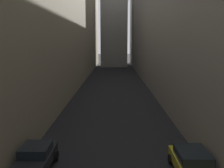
# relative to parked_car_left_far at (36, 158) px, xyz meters

# --- Properties ---
(ground_plane) EXTENTS (264.00, 264.00, 0.00)m
(ground_plane) POSITION_rel_parked_car_left_far_xyz_m (4.40, 25.00, -0.78)
(ground_plane) COLOR black
(building_block_left) EXTENTS (12.13, 108.00, 22.13)m
(building_block_left) POSITION_rel_parked_car_left_far_xyz_m (-7.16, 27.00, 10.28)
(building_block_left) COLOR gray
(building_block_left) RESTS_ON ground
(building_block_right) EXTENTS (12.13, 108.00, 21.31)m
(building_block_right) POSITION_rel_parked_car_left_far_xyz_m (15.97, 27.00, 9.88)
(building_block_right) COLOR slate
(building_block_right) RESTS_ON ground
(parked_car_left_far) EXTENTS (1.94, 4.13, 1.51)m
(parked_car_left_far) POSITION_rel_parked_car_left_far_xyz_m (0.00, 0.00, 0.00)
(parked_car_left_far) COLOR black
(parked_car_left_far) RESTS_ON ground
(parked_car_right_far) EXTENTS (2.03, 4.35, 1.44)m
(parked_car_right_far) POSITION_rel_parked_car_left_far_xyz_m (8.80, -0.47, -0.03)
(parked_car_right_far) COLOR #A59919
(parked_car_right_far) RESTS_ON ground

